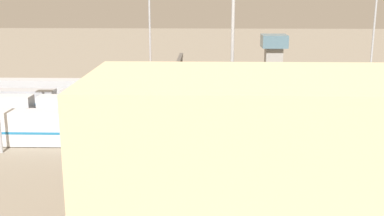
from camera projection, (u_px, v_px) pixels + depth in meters
The scene contains 22 objects.
ground_plane at pixel (201, 115), 86.73m from camera, with size 400.00×400.00×0.00m, color #756B5B.
track_bed_0 at pixel (202, 95), 103.69m from camera, with size 140.00×2.80×0.12m, color #4C443D.
track_bed_1 at pixel (201, 100), 98.84m from camera, with size 140.00×2.80×0.12m, color #4C443D.
track_bed_2 at pixel (201, 105), 93.99m from camera, with size 140.00×2.80×0.12m, color #4C443D.
track_bed_3 at pixel (201, 112), 89.14m from camera, with size 140.00×2.80×0.12m, color #3D3833.
track_bed_4 at pixel (201, 119), 84.29m from camera, with size 140.00×2.80×0.12m, color #4C443D.
track_bed_5 at pixel (200, 127), 79.44m from camera, with size 140.00×2.80×0.12m, color #3D3833.
track_bed_6 at pixel (200, 136), 74.58m from camera, with size 140.00×2.80×0.12m, color #3D3833.
track_bed_7 at pixel (199, 146), 69.73m from camera, with size 140.00×2.80×0.12m, color #3D3833.
train_on_track_0 at pixel (151, 85), 103.50m from camera, with size 10.00×3.00×5.00m.
train_on_track_7 at pixel (140, 128), 69.36m from camera, with size 95.60×3.06×5.00m.
train_on_track_4 at pixel (58, 104), 84.39m from camera, with size 47.20×3.06×5.00m.
train_on_track_3 at pixel (276, 101), 88.24m from camera, with size 10.00×3.00×5.00m.
train_on_track_5 at pixel (108, 111), 79.25m from camera, with size 71.40×3.00×5.00m.
train_on_track_6 at pixel (210, 124), 74.07m from camera, with size 71.40×3.00×3.80m.
train_on_track_2 at pixel (158, 92), 93.61m from camera, with size 71.40×3.00×5.00m.
light_mast_0 at pixel (376, 4), 101.87m from camera, with size 2.80×0.70×30.79m.
light_mast_2 at pixel (149, 10), 101.76m from camera, with size 2.80×0.70×28.37m.
light_mast_3 at pixel (233, 39), 62.24m from camera, with size 2.80×0.70×24.59m.
signal_gantry at pixel (176, 73), 84.99m from camera, with size 0.70×40.00×8.80m.
maintenance_shed at pixel (303, 143), 48.98m from camera, with size 44.21×18.87×13.86m, color tan.
control_tower at pixel (274, 55), 114.69m from camera, with size 6.00×6.00×11.79m.
Camera 1 is at (-0.85, 83.87, 22.18)m, focal length 44.80 mm.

